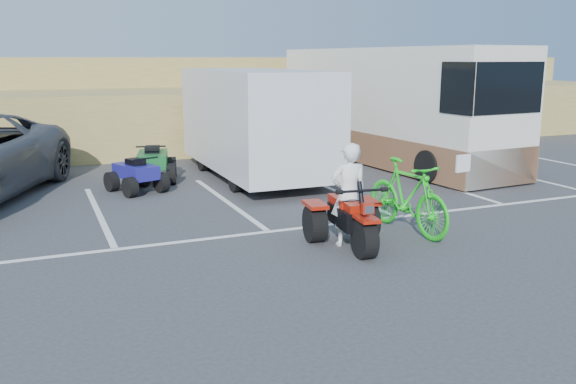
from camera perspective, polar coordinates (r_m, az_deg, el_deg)
name	(u,v)px	position (r m, az deg, el deg)	size (l,w,h in m)	color
ground	(328,274)	(8.95, 3.77, -7.69)	(100.00, 100.00, 0.00)	#363639
parking_stripes	(279,207)	(12.84, -0.87, -1.40)	(28.00, 5.16, 0.01)	white
grass_embankment	(142,104)	(23.35, -13.54, 8.04)	(40.00, 8.50, 3.10)	olive
red_trike_atv	(351,247)	(10.20, 5.89, -5.17)	(1.26, 1.68, 1.09)	#9D1708
rider	(349,195)	(10.11, 5.69, -0.24)	(0.63, 0.41, 1.73)	white
green_dirt_bike	(407,196)	(11.08, 11.10, -0.40)	(0.62, 2.18, 1.31)	#14BF19
cargo_trailer	(255,120)	(15.84, -3.11, 6.73)	(2.42, 5.97, 2.78)	silver
rv_motorhome	(390,114)	(18.73, 9.49, 7.25)	(2.99, 9.37, 3.31)	silver
quad_atv_blue	(137,192)	(14.74, -13.94, 0.02)	(1.00, 1.34, 0.88)	navy
quad_atv_green	(154,181)	(15.95, -12.45, 1.02)	(1.14, 1.53, 1.00)	#155C25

